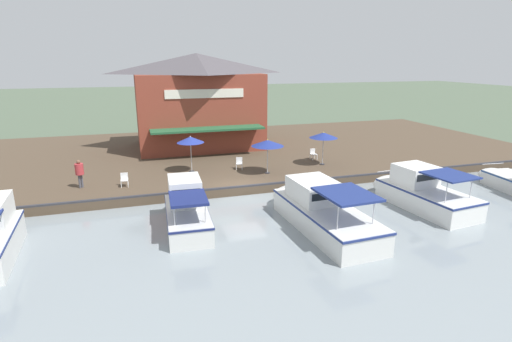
{
  "coord_description": "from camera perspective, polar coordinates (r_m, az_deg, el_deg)",
  "views": [
    {
      "loc": [
        22.71,
        -6.21,
        8.28
      ],
      "look_at": [
        -1.0,
        1.13,
        1.3
      ],
      "focal_mm": 28.0,
      "sensor_mm": 36.0,
      "label": 1
    }
  ],
  "objects": [
    {
      "name": "waterfront_restaurant",
      "position": [
        36.38,
        -8.31,
        9.98
      ],
      "size": [
        9.41,
        11.1,
        8.18
      ],
      "color": "brown",
      "rests_on": "quay_deck"
    },
    {
      "name": "cafe_chair_back_row_seat",
      "position": [
        31.89,
        8.18,
        2.49
      ],
      "size": [
        0.48,
        0.48,
        0.85
      ],
      "color": "white",
      "rests_on": "quay_deck"
    },
    {
      "name": "quay_edge_fender",
      "position": [
        24.84,
        -1.87,
        -2.19
      ],
      "size": [
        0.2,
        50.4,
        0.1
      ],
      "primitive_type": "cube",
      "color": "#2D2D33",
      "rests_on": "quay_deck"
    },
    {
      "name": "cafe_chair_under_first_umbrella",
      "position": [
        26.15,
        -18.29,
        -1.09
      ],
      "size": [
        0.45,
        0.45,
        0.85
      ],
      "color": "white",
      "rests_on": "quay_deck"
    },
    {
      "name": "motorboat_outer_channel",
      "position": [
        20.76,
        -9.97,
        -5.27
      ],
      "size": [
        6.06,
        2.28,
        2.39
      ],
      "color": "silver",
      "rests_on": "river_water"
    },
    {
      "name": "cafe_chair_facing_river",
      "position": [
        28.78,
        -2.41,
        1.2
      ],
      "size": [
        0.55,
        0.55,
        0.85
      ],
      "color": "white",
      "rests_on": "quay_deck"
    },
    {
      "name": "tree_behind_restaurant",
      "position": [
        42.33,
        -7.67,
        11.13
      ],
      "size": [
        5.08,
        4.84,
        6.95
      ],
      "color": "brown",
      "rests_on": "quay_deck"
    },
    {
      "name": "patio_umbrella_far_corner",
      "position": [
        28.03,
        -9.35,
        4.43
      ],
      "size": [
        1.88,
        1.88,
        2.56
      ],
      "color": "#B7B7B7",
      "rests_on": "quay_deck"
    },
    {
      "name": "motorboat_distant_upstream",
      "position": [
        20.74,
        8.77,
        -5.3
      ],
      "size": [
        8.52,
        3.0,
        2.47
      ],
      "color": "silver",
      "rests_on": "river_water"
    },
    {
      "name": "ground_plane",
      "position": [
        24.95,
        -1.8,
        -3.68
      ],
      "size": [
        220.0,
        220.0,
        0.0
      ],
      "primitive_type": "plane",
      "color": "#4C5B47"
    },
    {
      "name": "patio_umbrella_mid_patio_right",
      "position": [
        30.04,
        9.62,
        5.06
      ],
      "size": [
        2.09,
        2.09,
        2.49
      ],
      "color": "#B7B7B7",
      "rests_on": "quay_deck"
    },
    {
      "name": "motorboat_fourth_along",
      "position": [
        24.96,
        22.09,
        -2.7
      ],
      "size": [
        6.91,
        3.15,
        2.37
      ],
      "color": "white",
      "rests_on": "river_water"
    },
    {
      "name": "patio_umbrella_near_quay_edge",
      "position": [
        27.33,
        1.66,
        4.01
      ],
      "size": [
        2.23,
        2.23,
        2.4
      ],
      "color": "#B7B7B7",
      "rests_on": "quay_deck"
    },
    {
      "name": "quay_deck",
      "position": [
        35.19,
        -6.59,
        2.5
      ],
      "size": [
        22.0,
        56.0,
        0.6
      ],
      "primitive_type": "cube",
      "color": "#4C3D2D",
      "rests_on": "ground"
    },
    {
      "name": "person_near_entrance",
      "position": [
        26.67,
        -23.92,
        0.09
      ],
      "size": [
        0.5,
        0.5,
        1.77
      ],
      "color": "#4C4C56",
      "rests_on": "quay_deck"
    }
  ]
}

